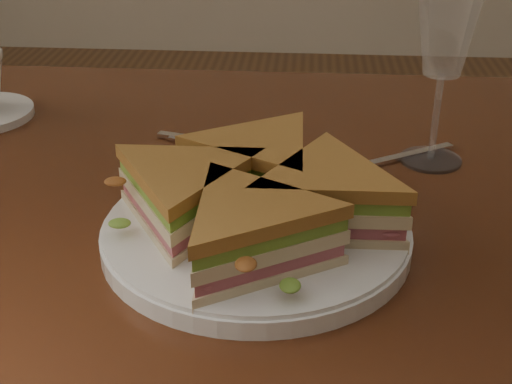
% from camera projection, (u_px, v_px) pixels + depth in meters
% --- Properties ---
extents(table, '(1.20, 0.80, 0.75)m').
position_uv_depth(table, '(274.00, 283.00, 0.75)').
color(table, '#35180C').
rests_on(table, ground).
extents(plate, '(0.27, 0.27, 0.02)m').
position_uv_depth(plate, '(256.00, 234.00, 0.63)').
color(plate, white).
rests_on(plate, table).
extents(sandwich_wedges, '(0.28, 0.28, 0.06)m').
position_uv_depth(sandwich_wedges, '(256.00, 197.00, 0.61)').
color(sandwich_wedges, beige).
rests_on(sandwich_wedges, plate).
extents(crisps_mound, '(0.09, 0.09, 0.05)m').
position_uv_depth(crisps_mound, '(256.00, 201.00, 0.61)').
color(crisps_mound, '#B35C16').
rests_on(crisps_mound, plate).
extents(spoon, '(0.16, 0.10, 0.01)m').
position_uv_depth(spoon, '(349.00, 168.00, 0.76)').
color(spoon, silver).
rests_on(spoon, table).
extents(knife, '(0.21, 0.07, 0.00)m').
position_uv_depth(knife, '(239.00, 147.00, 0.81)').
color(knife, silver).
rests_on(knife, table).
extents(wine_glass, '(0.07, 0.07, 0.20)m').
position_uv_depth(wine_glass, '(447.00, 29.00, 0.71)').
color(wine_glass, white).
rests_on(wine_glass, table).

